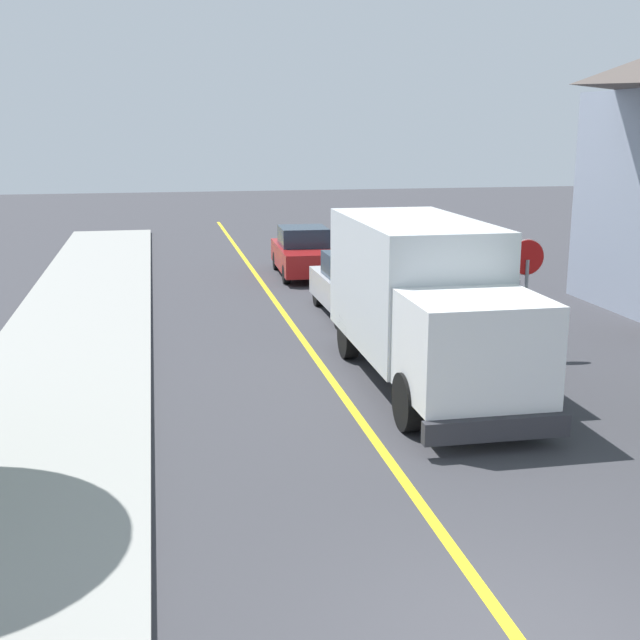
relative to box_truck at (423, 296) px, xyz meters
name	(u,v)px	position (x,y,z in m)	size (l,w,h in m)	color
sidewalk_curb	(12,509)	(-7.15, -4.51, -1.69)	(3.60, 60.00, 0.15)	gray
centre_line_yellow	(321,365)	(-1.75, 1.49, -1.76)	(0.16, 56.00, 0.01)	gold
box_truck	(423,296)	(0.00, 0.00, 0.00)	(2.48, 7.20, 3.20)	silver
parked_car_near	(357,287)	(0.18, 6.08, -0.97)	(1.80, 4.40, 1.67)	#B7B7BC
parked_car_mid	(304,253)	(-0.13, 12.39, -0.97)	(1.95, 4.46, 1.67)	maroon
parked_van_across	(457,276)	(3.46, 7.11, -0.97)	(1.94, 4.45, 1.67)	#B7B7BC
stop_sign	(526,275)	(2.78, 1.26, 0.09)	(0.80, 0.10, 2.65)	gray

